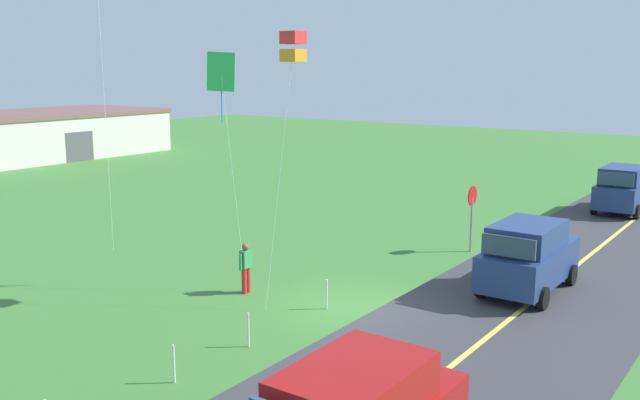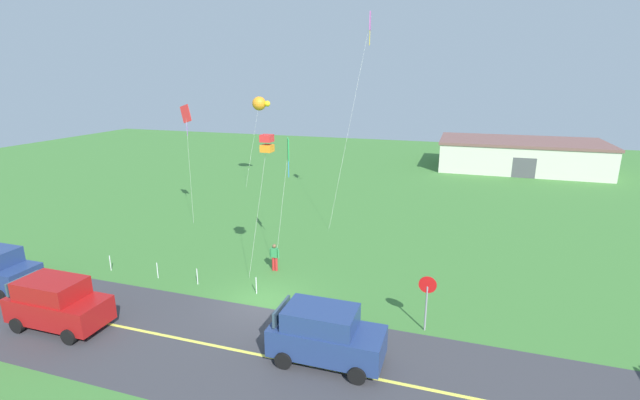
{
  "view_description": "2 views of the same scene",
  "coord_description": "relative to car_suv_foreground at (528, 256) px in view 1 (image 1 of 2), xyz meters",
  "views": [
    {
      "loc": [
        -16.78,
        -10.48,
        7.0
      ],
      "look_at": [
        1.97,
        2.84,
        2.6
      ],
      "focal_mm": 39.37,
      "sensor_mm": 36.0,
      "label": 1
    },
    {
      "loc": [
        8.77,
        -17.94,
        10.73
      ],
      "look_at": [
        1.78,
        3.59,
        4.43
      ],
      "focal_mm": 24.98,
      "sensor_mm": 36.0,
      "label": 2
    }
  ],
  "objects": [
    {
      "name": "person_adult_near",
      "position": [
        -5.23,
        7.12,
        -0.29
      ],
      "size": [
        0.58,
        0.22,
        1.6
      ],
      "rotation": [
        0.0,
        0.0,
        2.65
      ],
      "color": "red",
      "rests_on": "ground"
    },
    {
      "name": "asphalt_road",
      "position": [
        -4.29,
        -0.48,
        -1.15
      ],
      "size": [
        120.0,
        7.0,
        0.0
      ],
      "primitive_type": "cube",
      "color": "#38383D",
      "rests_on": "ground"
    },
    {
      "name": "kite_red_low",
      "position": [
        -4.79,
        8.37,
        5.56
      ],
      "size": [
        0.68,
        1.71,
        7.45
      ],
      "color": "silver",
      "rests_on": "ground"
    },
    {
      "name": "stop_sign",
      "position": [
        3.51,
        3.42,
        0.65
      ],
      "size": [
        0.76,
        0.08,
        2.56
      ],
      "color": "gray",
      "rests_on": "ground"
    },
    {
      "name": "car_parked_east_far",
      "position": [
        14.79,
        0.43,
        0.0
      ],
      "size": [
        4.4,
        2.12,
        2.24
      ],
      "color": "navy",
      "rests_on": "ground"
    },
    {
      "name": "fence_post_2",
      "position": [
        -8.45,
        4.22,
        -0.7
      ],
      "size": [
        0.05,
        0.05,
        0.9
      ],
      "primitive_type": "cylinder",
      "color": "silver",
      "rests_on": "ground"
    },
    {
      "name": "road_centre_stripe",
      "position": [
        -4.29,
        -0.48,
        -1.15
      ],
      "size": [
        120.0,
        0.16,
        0.0
      ],
      "primitive_type": "cube",
      "color": "#E5E04C",
      "rests_on": "asphalt_road"
    },
    {
      "name": "car_suv_foreground",
      "position": [
        0.0,
        0.0,
        0.0
      ],
      "size": [
        4.4,
        2.12,
        2.24
      ],
      "color": "navy",
      "rests_on": "ground"
    },
    {
      "name": "fence_post_1",
      "position": [
        -10.98,
        4.22,
        -0.7
      ],
      "size": [
        0.05,
        0.05,
        0.9
      ],
      "primitive_type": "cylinder",
      "color": "silver",
      "rests_on": "ground"
    },
    {
      "name": "kite_blue_mid",
      "position": [
        -4.77,
        5.56,
        6.38
      ],
      "size": [
        1.64,
        0.56,
        7.98
      ],
      "color": "silver",
      "rests_on": "ground"
    },
    {
      "name": "warehouse_distant",
      "position": [
        10.94,
        42.74,
        0.6
      ],
      "size": [
        18.36,
        10.2,
        3.5
      ],
      "color": "beige",
      "rests_on": "ground"
    },
    {
      "name": "ground_plane",
      "position": [
        -4.29,
        3.52,
        -1.2
      ],
      "size": [
        120.0,
        120.0,
        0.1
      ],
      "primitive_type": "cube",
      "color": "#3D7533"
    },
    {
      "name": "fence_post_3",
      "position": [
        -4.99,
        4.22,
        -0.7
      ],
      "size": [
        0.05,
        0.05,
        0.9
      ],
      "primitive_type": "cylinder",
      "color": "silver",
      "rests_on": "ground"
    }
  ]
}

